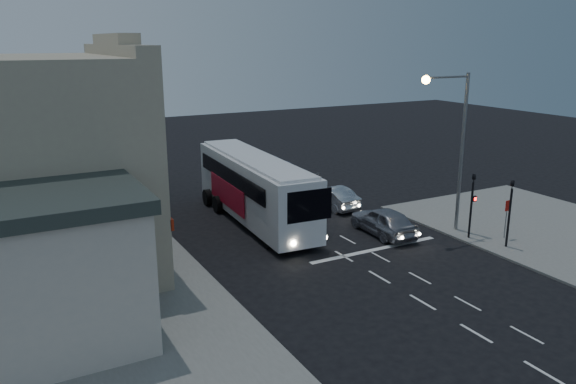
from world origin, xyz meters
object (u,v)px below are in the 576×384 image
tour_bus (255,187)px  car_suv (383,221)px  car_sedan_a (332,197)px  traffic_signal_main (472,198)px  traffic_signal_side (510,205)px  car_sedan_b (292,177)px  car_sedan_c (263,164)px  regulatory_sign (507,213)px  street_tree (120,145)px  streetlight (455,135)px

tour_bus → car_suv: size_ratio=2.82×
car_sedan_a → traffic_signal_main: 9.72m
tour_bus → car_sedan_a: size_ratio=3.01×
car_suv → car_sedan_a: 5.94m
tour_bus → traffic_signal_side: bearing=-44.4°
car_suv → traffic_signal_main: bearing=143.1°
car_sedan_b → car_sedan_c: bearing=-101.0°
car_sedan_c → regulatory_sign: regulatory_sign is taller
regulatory_sign → car_sedan_a: bearing=117.0°
car_suv → car_sedan_c: 17.29m
car_sedan_a → traffic_signal_main: size_ratio=1.08×
car_sedan_b → regulatory_sign: bearing=95.1°
car_suv → car_sedan_b: bearing=-91.1°
traffic_signal_side → tour_bus: bearing=132.3°
car_suv → traffic_signal_main: traffic_signal_main is taller
car_sedan_b → street_tree: size_ratio=0.76×
traffic_signal_side → streetlight: streetlight is taller
car_sedan_c → traffic_signal_main: bearing=89.4°
car_sedan_c → traffic_signal_side: (3.64, -22.27, 1.64)m
tour_bus → traffic_signal_main: (9.10, -8.80, 0.23)m
car_sedan_c → traffic_signal_main: size_ratio=1.38×
regulatory_sign → street_tree: (-17.51, 15.26, 2.90)m
car_sedan_b → traffic_signal_side: bearing=91.1°
car_suv → car_sedan_c: car_suv is taller
car_sedan_b → traffic_signal_main: size_ratio=1.16×
tour_bus → street_tree: size_ratio=2.15×
car_suv → car_sedan_a: car_suv is taller
car_sedan_c → street_tree: bearing=16.3°
regulatory_sign → streetlight: (-1.96, 2.44, 4.14)m
regulatory_sign → traffic_signal_side: bearing=-136.1°
traffic_signal_main → street_tree: (-15.81, 14.25, 2.08)m
tour_bus → street_tree: 8.94m
car_sedan_b → traffic_signal_side: 17.72m
tour_bus → car_sedan_c: 13.12m
traffic_signal_main → car_sedan_a: bearing=110.6°
traffic_signal_side → streetlight: size_ratio=0.46×
car_sedan_a → traffic_signal_side: 11.79m
streetlight → street_tree: (-15.55, 12.82, -1.23)m
car_sedan_c → car_sedan_b: bearing=81.0°
car_sedan_b → regulatory_sign: size_ratio=2.15×
traffic_signal_main → streetlight: streetlight is taller
regulatory_sign → car_suv: bearing=143.2°
tour_bus → car_suv: tour_bus is taller
traffic_signal_side → streetlight: bearing=105.7°
tour_bus → car_sedan_c: size_ratio=2.36×
car_sedan_c → traffic_signal_main: (2.94, -20.29, 1.64)m
car_suv → traffic_signal_main: (3.69, -3.02, 1.61)m
car_suv → car_sedan_a: bearing=-90.7°
streetlight → tour_bus: bearing=140.2°
streetlight → regulatory_sign: bearing=-51.3°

